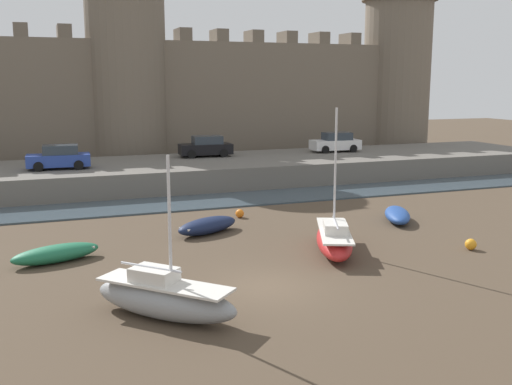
{
  "coord_description": "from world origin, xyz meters",
  "views": [
    {
      "loc": [
        -7.71,
        -19.78,
        7.54
      ],
      "look_at": [
        1.63,
        5.5,
        2.5
      ],
      "focal_mm": 42.0,
      "sensor_mm": 36.0,
      "label": 1
    }
  ],
  "objects_px": {
    "rowboat_midflat_right": "(56,253)",
    "mooring_buoy_near_channel": "(471,244)",
    "car_quay_east": "(336,143)",
    "car_quay_west": "(59,158)",
    "rowboat_foreground_left": "(208,225)",
    "car_quay_centre_west": "(206,147)",
    "mooring_buoy_mid_mud": "(240,213)",
    "rowboat_midflat_centre": "(397,215)",
    "sailboat_near_channel_right": "(334,239)",
    "sailboat_foreground_centre": "(164,298)"
  },
  "relations": [
    {
      "from": "sailboat_near_channel_right",
      "to": "car_quay_east",
      "type": "distance_m",
      "value": 24.49
    },
    {
      "from": "sailboat_foreground_centre",
      "to": "rowboat_midflat_centre",
      "type": "distance_m",
      "value": 17.16
    },
    {
      "from": "car_quay_west",
      "to": "car_quay_east",
      "type": "relative_size",
      "value": 1.0
    },
    {
      "from": "car_quay_west",
      "to": "car_quay_centre_west",
      "type": "bearing_deg",
      "value": 15.45
    },
    {
      "from": "mooring_buoy_mid_mud",
      "to": "mooring_buoy_near_channel",
      "type": "xyz_separation_m",
      "value": [
        7.73,
        -9.78,
        0.02
      ]
    },
    {
      "from": "rowboat_midflat_centre",
      "to": "rowboat_midflat_right",
      "type": "height_order",
      "value": "rowboat_midflat_right"
    },
    {
      "from": "sailboat_near_channel_right",
      "to": "mooring_buoy_near_channel",
      "type": "xyz_separation_m",
      "value": [
        6.0,
        -1.79,
        -0.35
      ]
    },
    {
      "from": "mooring_buoy_mid_mud",
      "to": "car_quay_centre_west",
      "type": "distance_m",
      "value": 14.56
    },
    {
      "from": "rowboat_foreground_left",
      "to": "car_quay_east",
      "type": "distance_m",
      "value": 22.82
    },
    {
      "from": "rowboat_midflat_centre",
      "to": "sailboat_near_channel_right",
      "type": "distance_m",
      "value": 7.3
    },
    {
      "from": "rowboat_midflat_centre",
      "to": "sailboat_near_channel_right",
      "type": "relative_size",
      "value": 0.59
    },
    {
      "from": "sailboat_foreground_centre",
      "to": "mooring_buoy_mid_mud",
      "type": "xyz_separation_m",
      "value": [
        6.9,
        12.8,
        -0.44
      ]
    },
    {
      "from": "sailboat_foreground_centre",
      "to": "rowboat_foreground_left",
      "type": "distance_m",
      "value": 10.9
    },
    {
      "from": "sailboat_foreground_centre",
      "to": "rowboat_foreground_left",
      "type": "xyz_separation_m",
      "value": [
        4.26,
        10.03,
        -0.26
      ]
    },
    {
      "from": "rowboat_midflat_right",
      "to": "car_quay_west",
      "type": "bearing_deg",
      "value": 86.85
    },
    {
      "from": "sailboat_foreground_centre",
      "to": "sailboat_near_channel_right",
      "type": "bearing_deg",
      "value": 29.13
    },
    {
      "from": "rowboat_foreground_left",
      "to": "car_quay_centre_west",
      "type": "xyz_separation_m",
      "value": [
        4.7,
        17.01,
        2.04
      ]
    },
    {
      "from": "rowboat_midflat_right",
      "to": "car_quay_east",
      "type": "distance_m",
      "value": 29.86
    },
    {
      "from": "rowboat_midflat_right",
      "to": "car_quay_west",
      "type": "xyz_separation_m",
      "value": [
        0.9,
        16.4,
        2.07
      ]
    },
    {
      "from": "rowboat_midflat_centre",
      "to": "rowboat_foreground_left",
      "type": "xyz_separation_m",
      "value": [
        -10.38,
        1.09,
        0.03
      ]
    },
    {
      "from": "mooring_buoy_mid_mud",
      "to": "car_quay_centre_west",
      "type": "relative_size",
      "value": 0.11
    },
    {
      "from": "rowboat_midflat_centre",
      "to": "rowboat_foreground_left",
      "type": "height_order",
      "value": "rowboat_foreground_left"
    },
    {
      "from": "sailboat_near_channel_right",
      "to": "rowboat_midflat_right",
      "type": "bearing_deg",
      "value": 166.71
    },
    {
      "from": "car_quay_centre_west",
      "to": "mooring_buoy_near_channel",
      "type": "bearing_deg",
      "value": -76.69
    },
    {
      "from": "rowboat_midflat_centre",
      "to": "car_quay_east",
      "type": "distance_m",
      "value": 18.39
    },
    {
      "from": "mooring_buoy_mid_mud",
      "to": "car_quay_west",
      "type": "height_order",
      "value": "car_quay_west"
    },
    {
      "from": "car_quay_centre_west",
      "to": "car_quay_east",
      "type": "distance_m",
      "value": 11.09
    },
    {
      "from": "car_quay_west",
      "to": "sailboat_foreground_centre",
      "type": "bearing_deg",
      "value": -84.88
    },
    {
      "from": "sailboat_near_channel_right",
      "to": "sailboat_foreground_centre",
      "type": "bearing_deg",
      "value": -150.87
    },
    {
      "from": "car_quay_west",
      "to": "car_quay_east",
      "type": "height_order",
      "value": "same"
    },
    {
      "from": "rowboat_foreground_left",
      "to": "car_quay_west",
      "type": "height_order",
      "value": "car_quay_west"
    },
    {
      "from": "sailboat_near_channel_right",
      "to": "mooring_buoy_near_channel",
      "type": "height_order",
      "value": "sailboat_near_channel_right"
    },
    {
      "from": "car_quay_east",
      "to": "sailboat_near_channel_right",
      "type": "bearing_deg",
      "value": -117.8
    },
    {
      "from": "mooring_buoy_near_channel",
      "to": "sailboat_foreground_centre",
      "type": "bearing_deg",
      "value": -168.33
    },
    {
      "from": "car_quay_centre_west",
      "to": "car_quay_east",
      "type": "xyz_separation_m",
      "value": [
        11.07,
        -0.63,
        0.0
      ]
    },
    {
      "from": "rowboat_midflat_centre",
      "to": "mooring_buoy_mid_mud",
      "type": "xyz_separation_m",
      "value": [
        -7.74,
        3.85,
        -0.14
      ]
    },
    {
      "from": "mooring_buoy_near_channel",
      "to": "car_quay_centre_west",
      "type": "bearing_deg",
      "value": 103.31
    },
    {
      "from": "rowboat_foreground_left",
      "to": "rowboat_midflat_right",
      "type": "relative_size",
      "value": 0.98
    },
    {
      "from": "sailboat_foreground_centre",
      "to": "rowboat_midflat_centre",
      "type": "bearing_deg",
      "value": 31.41
    },
    {
      "from": "car_quay_west",
      "to": "sailboat_near_channel_right",
      "type": "bearing_deg",
      "value": -60.63
    },
    {
      "from": "rowboat_midflat_right",
      "to": "mooring_buoy_mid_mud",
      "type": "relative_size",
      "value": 8.16
    },
    {
      "from": "sailboat_near_channel_right",
      "to": "car_quay_west",
      "type": "relative_size",
      "value": 1.53
    },
    {
      "from": "car_quay_centre_west",
      "to": "rowboat_midflat_right",
      "type": "bearing_deg",
      "value": -121.66
    },
    {
      "from": "sailboat_foreground_centre",
      "to": "rowboat_foreground_left",
      "type": "height_order",
      "value": "sailboat_foreground_centre"
    },
    {
      "from": "mooring_buoy_mid_mud",
      "to": "car_quay_west",
      "type": "bearing_deg",
      "value": 129.01
    },
    {
      "from": "rowboat_foreground_left",
      "to": "sailboat_near_channel_right",
      "type": "distance_m",
      "value": 6.81
    },
    {
      "from": "mooring_buoy_near_channel",
      "to": "car_quay_east",
      "type": "bearing_deg",
      "value": 77.03
    },
    {
      "from": "car_quay_west",
      "to": "rowboat_midflat_right",
      "type": "bearing_deg",
      "value": -93.15
    },
    {
      "from": "rowboat_midflat_right",
      "to": "mooring_buoy_near_channel",
      "type": "bearing_deg",
      "value": -14.42
    },
    {
      "from": "car_quay_east",
      "to": "mooring_buoy_mid_mud",
      "type": "bearing_deg",
      "value": -133.95
    }
  ]
}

